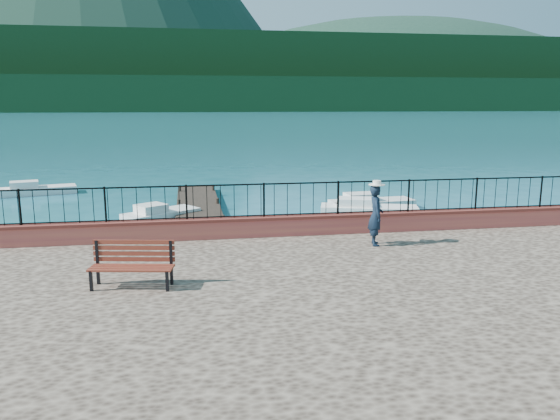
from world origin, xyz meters
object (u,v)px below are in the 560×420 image
object	(u,v)px
park_bench	(132,274)
person	(376,215)
boat_1	(369,206)
boat_0	(161,211)
boat_2	(372,200)
boat_3	(37,187)

from	to	relation	value
park_bench	person	xyz separation A→B (m)	(6.20, 2.46, 0.54)
park_bench	boat_1	world-z (taller)	park_bench
park_bench	boat_0	bearing A→B (deg)	100.37
person	boat_0	distance (m)	11.68
park_bench	person	world-z (taller)	person
park_bench	boat_1	distance (m)	15.05
park_bench	person	bearing A→B (deg)	32.14
boat_0	boat_1	size ratio (longest dim) A/B	0.75
person	boat_0	bearing A→B (deg)	42.11
park_bench	boat_2	distance (m)	16.62
person	boat_3	bearing A→B (deg)	46.46
person	boat_2	xyz separation A→B (m)	(3.70, 10.85, -1.63)
park_bench	boat_1	xyz separation A→B (m)	(9.25, 11.82, -1.09)
boat_2	boat_3	world-z (taller)	same
person	boat_1	distance (m)	9.98
person	boat_0	size ratio (longest dim) A/B	0.51
boat_0	boat_3	size ratio (longest dim) A/B	0.80
boat_0	boat_3	world-z (taller)	same
boat_1	boat_3	distance (m)	18.39
boat_1	boat_2	bearing A→B (deg)	82.47
park_bench	boat_0	xyz separation A→B (m)	(0.03, 12.24, -1.09)
park_bench	boat_3	xyz separation A→B (m)	(-7.06, 20.32, -1.09)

